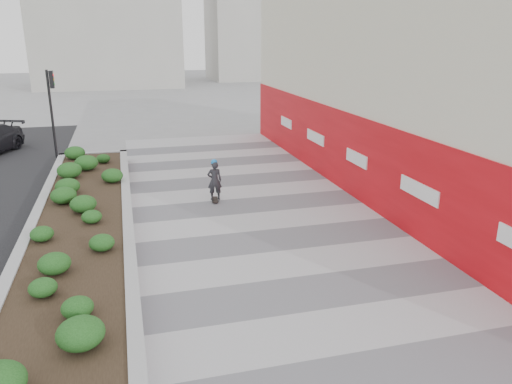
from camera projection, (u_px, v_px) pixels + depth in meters
ground at (350, 334)px, 9.99m from camera, size 160.00×160.00×0.00m
walkway at (299, 269)px, 12.75m from camera, size 8.00×36.00×0.01m
building at (423, 84)px, 18.79m from camera, size 6.04×24.08×8.00m
planter at (81, 220)px, 14.95m from camera, size 3.00×18.00×0.90m
traffic_signal_near at (52, 101)px, 23.49m from camera, size 0.33×0.28×4.20m
manhole_cover at (317, 267)px, 12.88m from camera, size 0.44×0.44×0.01m
skateboarder at (215, 180)px, 17.74m from camera, size 0.53×0.74×1.56m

